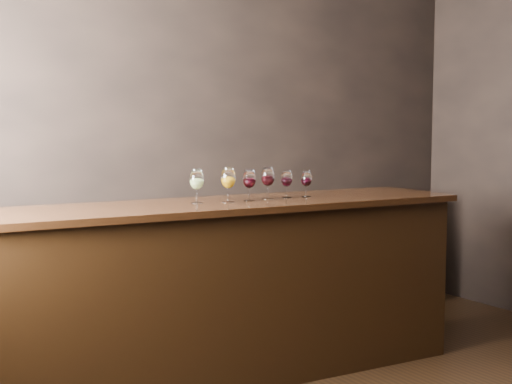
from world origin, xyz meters
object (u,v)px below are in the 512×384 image
glass_red_a (249,180)px  bar_counter (224,294)px  back_bar_shelf (276,262)px  glass_white (197,180)px  glass_amber (228,179)px  glass_red_d (306,179)px  glass_red_b (268,177)px  glass_red_c (287,179)px

glass_red_a → bar_counter: bearing=171.9°
back_bar_shelf → glass_white: 1.55m
bar_counter → glass_amber: (0.02, -0.03, 0.72)m
glass_white → glass_red_d: 0.79m
back_bar_shelf → glass_red_b: (-0.61, -0.81, 0.75)m
glass_white → glass_amber: glass_amber is taller
bar_counter → glass_red_c: bearing=5.5°
back_bar_shelf → glass_red_b: glass_red_b is taller
glass_amber → glass_red_a: glass_amber is taller
glass_white → glass_amber: bearing=-18.5°
bar_counter → glass_red_b: bearing=4.6°
bar_counter → glass_red_b: 0.79m
glass_amber → glass_red_d: size_ratio=1.26×
glass_amber → glass_red_c: bearing=5.5°
glass_white → glass_red_b: 0.50m
bar_counter → glass_red_c: size_ratio=17.02×
glass_red_a → glass_red_c: size_ratio=1.10×
bar_counter → glass_red_b: (0.33, 0.01, 0.72)m
back_bar_shelf → bar_counter: bearing=-139.0°
glass_amber → glass_red_d: (0.61, 0.02, -0.03)m
glass_red_a → glass_red_c: bearing=7.3°
glass_white → glass_red_c: glass_white is taller
glass_red_b → glass_red_d: 0.30m
glass_amber → bar_counter: bearing=124.0°
glass_white → glass_red_a: (0.34, -0.06, -0.01)m
bar_counter → back_bar_shelf: 1.25m
bar_counter → glass_red_d: bearing=2.6°
bar_counter → glass_white: bearing=172.6°
glass_white → glass_amber: (0.18, -0.06, 0.01)m
bar_counter → glass_red_c: glass_red_c is taller
glass_amber → glass_red_d: 0.61m
glass_red_c → glass_red_d: 0.14m
bar_counter → glass_amber: glass_amber is taller
glass_red_c → glass_red_d: glass_red_c is taller
bar_counter → glass_red_a: (0.17, -0.02, 0.71)m
glass_red_a → glass_red_d: (0.45, 0.01, -0.02)m
glass_red_c → glass_red_a: bearing=-172.7°
back_bar_shelf → glass_red_c: 1.18m
glass_red_a → glass_red_d: size_ratio=1.15×
bar_counter → glass_red_b: size_ratio=14.84×
glass_red_c → glass_red_d: (0.14, -0.03, -0.01)m
back_bar_shelf → glass_white: size_ratio=13.57×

